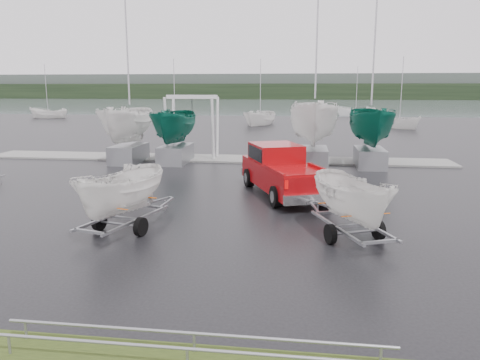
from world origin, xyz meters
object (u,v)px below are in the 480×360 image
pickup_truck (281,169)px  boat_hoist (192,118)px  trailer_hitched (355,160)px  trailer_parked (120,154)px

pickup_truck → boat_hoist: boat_hoist is taller
boat_hoist → pickup_truck: bearing=-56.4°
pickup_truck → boat_hoist: (-6.20, 9.32, 1.58)m
pickup_truck → boat_hoist: 11.31m
pickup_truck → trailer_hitched: trailer_hitched is taller
boat_hoist → trailer_parked: bearing=-84.8°
trailer_parked → pickup_truck: bearing=67.2°
pickup_truck → trailer_hitched: 6.81m
trailer_hitched → boat_hoist: size_ratio=1.10×
trailer_hitched → trailer_parked: trailer_parked is taller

